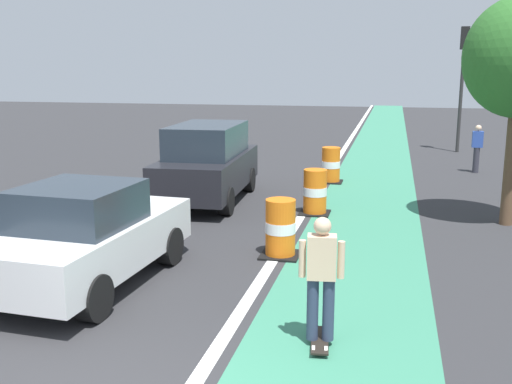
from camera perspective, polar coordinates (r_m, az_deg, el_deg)
name	(u,v)px	position (r m, az deg, el deg)	size (l,w,h in m)	color
bike_lane_strip	(371,193)	(17.13, 10.96, -0.05)	(2.50, 80.00, 0.01)	#387F60
lane_divider_stripe	(318,190)	(17.25, 5.98, 0.19)	(0.20, 80.00, 0.01)	silver
skateboarder_on_lane	(321,277)	(7.53, 6.29, -8.17)	(0.57, 0.82, 1.69)	black
parked_sedan_nearest	(87,236)	(9.93, -15.95, -4.08)	(2.10, 4.20, 1.70)	silver
parked_suv_second	(208,163)	(15.64, -4.66, 2.84)	(2.09, 4.68, 2.04)	black
traffic_barrel_front	(280,229)	(11.10, 2.37, -3.55)	(0.73, 0.73, 1.09)	orange
traffic_barrel_mid	(315,192)	(14.36, 5.69, -0.04)	(0.73, 0.73, 1.09)	orange
traffic_barrel_back	(331,165)	(18.39, 7.21, 2.56)	(0.73, 0.73, 1.09)	orange
traffic_light_corner	(463,67)	(26.14, 19.29, 11.28)	(0.41, 0.32, 5.10)	#2D2D2D
pedestrian_crossing	(477,147)	(21.24, 20.48, 4.05)	(0.34, 0.20, 1.61)	#33333D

